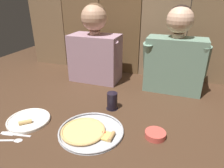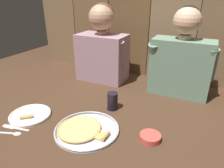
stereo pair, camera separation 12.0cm
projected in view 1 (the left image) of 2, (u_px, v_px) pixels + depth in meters
ground_plane at (108, 119)px, 1.19m from camera, size 3.20×3.20×0.00m
pizza_tray at (88, 131)px, 1.07m from camera, size 0.34×0.34×0.03m
dinner_plate at (29, 120)px, 1.16m from camera, size 0.24×0.24×0.03m
drinking_glass at (112, 101)px, 1.27m from camera, size 0.08×0.08×0.11m
dipping_bowl at (155, 134)px, 1.03m from camera, size 0.11×0.11×0.03m
table_fork at (12, 133)px, 1.07m from camera, size 0.13×0.06×0.01m
table_knife at (16, 135)px, 1.05m from camera, size 0.16×0.04×0.01m
table_spoon at (14, 140)px, 1.01m from camera, size 0.14×0.07×0.01m
diner_left at (95, 47)px, 1.62m from camera, size 0.43×0.23×0.61m
diner_right at (176, 55)px, 1.43m from camera, size 0.44×0.21×0.60m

